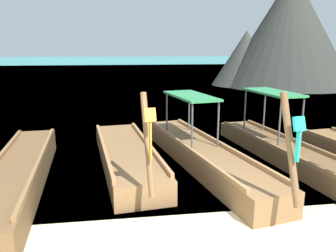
{
  "coord_description": "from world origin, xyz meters",
  "views": [
    {
      "loc": [
        -1.11,
        -4.69,
        3.17
      ],
      "look_at": [
        0.0,
        3.11,
        1.31
      ],
      "focal_mm": 35.56,
      "sensor_mm": 36.0,
      "label": 1
    }
  ],
  "objects": [
    {
      "name": "ground",
      "position": [
        0.0,
        0.0,
        0.0
      ],
      "size": [
        120.0,
        120.0,
        0.0
      ],
      "primitive_type": "plane",
      "color": "beige"
    },
    {
      "name": "sea_water",
      "position": [
        0.0,
        61.11,
        0.0
      ],
      "size": [
        120.0,
        120.0,
        0.0
      ],
      "primitive_type": "plane",
      "color": "teal",
      "rests_on": "ground"
    },
    {
      "name": "longtail_boat_pink_ribbon",
      "position": [
        -3.47,
        2.81,
        0.33
      ],
      "size": [
        1.57,
        6.73,
        2.55
      ],
      "color": "brown",
      "rests_on": "ground"
    },
    {
      "name": "longtail_boat_orange_ribbon",
      "position": [
        -1.01,
        4.02,
        0.28
      ],
      "size": [
        1.95,
        6.02,
        2.37
      ],
      "color": "brown",
      "rests_on": "ground"
    },
    {
      "name": "longtail_boat_turquoise_ribbon",
      "position": [
        1.03,
        3.75,
        0.34
      ],
      "size": [
        2.35,
        7.13,
        2.44
      ],
      "color": "brown",
      "rests_on": "ground"
    },
    {
      "name": "longtail_boat_green_ribbon",
      "position": [
        3.48,
        3.81,
        0.31
      ],
      "size": [
        1.9,
        6.78,
        2.35
      ],
      "color": "brown",
      "rests_on": "ground"
    },
    {
      "name": "karst_rock",
      "position": [
        12.38,
        22.19,
        4.32
      ],
      "size": [
        11.33,
        10.57,
        9.63
      ],
      "color": "#2D302B",
      "rests_on": "ground"
    }
  ]
}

